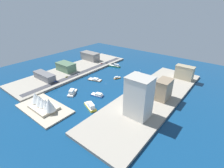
# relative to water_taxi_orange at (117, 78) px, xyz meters

# --- Properties ---
(ground_plane) EXTENTS (440.00, 440.00, 0.00)m
(ground_plane) POSITION_rel_water_taxi_orange_xyz_m (4.46, 25.06, -1.55)
(ground_plane) COLOR navy
(quay_west) EXTENTS (70.00, 240.00, 3.41)m
(quay_west) POSITION_rel_water_taxi_orange_xyz_m (-78.78, 25.06, 0.16)
(quay_west) COLOR gray
(quay_west) RESTS_ON ground_plane
(quay_east) EXTENTS (70.00, 240.00, 3.41)m
(quay_east) POSITION_rel_water_taxi_orange_xyz_m (87.71, 25.06, 0.16)
(quay_east) COLOR gray
(quay_east) RESTS_ON ground_plane
(peninsula_point) EXTENTS (71.86, 40.08, 2.00)m
(peninsula_point) POSITION_rel_water_taxi_orange_xyz_m (14.77, 133.16, -0.55)
(peninsula_point) COLOR #A89E89
(peninsula_point) RESTS_ON ground_plane
(road_strip) EXTENTS (10.52, 228.00, 0.15)m
(road_strip) POSITION_rel_water_taxi_orange_xyz_m (64.11, 25.06, 1.94)
(road_strip) COLOR #38383D
(road_strip) RESTS_ON quay_east
(water_taxi_orange) EXTENTS (8.39, 13.99, 4.16)m
(water_taxi_orange) POSITION_rel_water_taxi_orange_xyz_m (0.00, 0.00, 0.00)
(water_taxi_orange) COLOR orange
(water_taxi_orange) RESTS_ON ground_plane
(barge_flat_brown) EXTENTS (25.32, 15.44, 3.63)m
(barge_flat_brown) POSITION_rel_water_taxi_orange_xyz_m (25.91, 29.73, -0.24)
(barge_flat_brown) COLOR brown
(barge_flat_brown) RESTS_ON ground_plane
(ferry_green_doubledeck) EXTENTS (26.87, 11.70, 6.71)m
(ferry_green_doubledeck) POSITION_rel_water_taxi_orange_xyz_m (39.80, -44.75, 0.77)
(ferry_green_doubledeck) COLOR #2D8C4C
(ferry_green_doubledeck) RESTS_ON ground_plane
(catamaran_blue) EXTENTS (20.42, 11.25, 4.82)m
(catamaran_blue) POSITION_rel_water_taxi_orange_xyz_m (-14.88, 66.45, 0.30)
(catamaran_blue) COLOR blue
(catamaran_blue) RESTS_ON ground_plane
(ferry_white_commuter) EXTENTS (19.09, 23.44, 7.32)m
(ferry_white_commuter) POSITION_rel_water_taxi_orange_xyz_m (18.79, 85.30, 1.08)
(ferry_white_commuter) COLOR silver
(ferry_white_commuter) RESTS_ON ground_plane
(sailboat_small_white) EXTENTS (11.68, 2.85, 10.59)m
(sailboat_small_white) POSITION_rel_water_taxi_orange_xyz_m (-18.82, -45.79, -0.57)
(sailboat_small_white) COLOR white
(sailboat_small_white) RESTS_ON ground_plane
(ferry_yellow_fast) EXTENTS (25.23, 16.12, 7.72)m
(ferry_yellow_fast) POSITION_rel_water_taxi_orange_xyz_m (-28.39, 94.48, 1.39)
(ferry_yellow_fast) COLOR yellow
(ferry_yellow_fast) RESTS_ON ground_plane
(carpark_squat_concrete) EXTENTS (43.71, 21.11, 16.71)m
(carpark_squat_concrete) POSITION_rel_water_taxi_orange_xyz_m (107.86, -40.02, 10.25)
(carpark_squat_concrete) COLOR gray
(carpark_squat_concrete) RESTS_ON quay_east
(apartment_midrise_tan) EXTENTS (16.74, 25.34, 27.51)m
(apartment_midrise_tan) POSITION_rel_water_taxi_orange_xyz_m (-92.49, 20.27, 15.65)
(apartment_midrise_tan) COLOR tan
(apartment_midrise_tan) RESTS_ON quay_west
(warehouse_low_gray) EXTENTS (46.72, 15.53, 11.06)m
(warehouse_low_gray) POSITION_rel_water_taxi_orange_xyz_m (90.68, 85.05, 7.42)
(warehouse_low_gray) COLOR gray
(warehouse_low_gray) RESTS_ON quay_east
(hotel_broad_white) EXTENTS (27.41, 23.08, 48.09)m
(hotel_broad_white) POSITION_rel_water_taxi_orange_xyz_m (-85.17, 73.99, 25.94)
(hotel_broad_white) COLOR silver
(hotel_broad_white) RESTS_ON quay_west
(office_block_beige) EXTENTS (29.83, 14.79, 22.97)m
(office_block_beige) POSITION_rel_water_taxi_orange_xyz_m (-93.98, -64.21, 13.38)
(office_block_beige) COLOR #C6B793
(office_block_beige) RESTS_ON quay_west
(terminal_long_green) EXTENTS (37.57, 21.95, 15.12)m
(terminal_long_green) POSITION_rel_water_taxi_orange_xyz_m (95.19, 36.96, 9.45)
(terminal_long_green) COLOR slate
(terminal_long_green) RESTS_ON quay_east
(pickup_red) EXTENTS (2.20, 5.06, 1.60)m
(pickup_red) POSITION_rel_water_taxi_orange_xyz_m (67.67, -34.31, 2.80)
(pickup_red) COLOR black
(pickup_red) RESTS_ON road_strip
(taxi_yellow_cab) EXTENTS (1.94, 4.43, 1.55)m
(taxi_yellow_cab) POSITION_rel_water_taxi_orange_xyz_m (67.87, 57.05, 2.77)
(taxi_yellow_cab) COLOR black
(taxi_yellow_cab) RESTS_ON road_strip
(hatchback_blue) EXTENTS (2.04, 5.22, 1.57)m
(hatchback_blue) POSITION_rel_water_taxi_orange_xyz_m (66.74, 79.55, 2.78)
(hatchback_blue) COLOR black
(hatchback_blue) RESTS_ON road_strip
(van_white) EXTENTS (2.10, 5.10, 1.67)m
(van_white) POSITION_rel_water_taxi_orange_xyz_m (61.76, 38.89, 2.83)
(van_white) COLOR black
(van_white) RESTS_ON road_strip
(suv_black) EXTENTS (2.06, 4.68, 1.45)m
(suv_black) POSITION_rel_water_taxi_orange_xyz_m (62.17, -44.67, 2.74)
(suv_black) COLOR black
(suv_black) RESTS_ON road_strip
(traffic_light_waterfront) EXTENTS (0.36, 0.36, 6.50)m
(traffic_light_waterfront) POSITION_rel_water_taxi_orange_xyz_m (57.80, 3.68, 6.21)
(traffic_light_waterfront) COLOR black
(traffic_light_waterfront) RESTS_ON quay_east
(opera_landmark) EXTENTS (46.26, 24.66, 19.93)m
(opera_landmark) POSITION_rel_water_taxi_orange_xyz_m (15.30, 133.16, 8.37)
(opera_landmark) COLOR #BCAD93
(opera_landmark) RESTS_ON peninsula_point
(park_tree_cluster) EXTENTS (12.69, 12.06, 8.98)m
(park_tree_cluster) POSITION_rel_water_taxi_orange_xyz_m (-79.88, 43.34, 7.51)
(park_tree_cluster) COLOR brown
(park_tree_cluster) RESTS_ON quay_west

